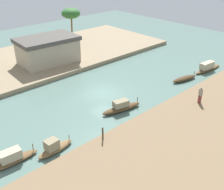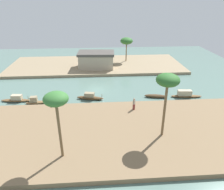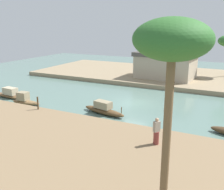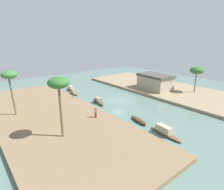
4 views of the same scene
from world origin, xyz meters
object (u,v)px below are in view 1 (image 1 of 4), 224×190
object	(u,v)px
sampan_open_hull	(121,107)
mooring_post	(103,133)
palm_tree_right_tall	(71,14)
person_on_near_bank	(200,96)
sampan_with_red_awning	(54,147)
sampan_near_left_bank	(9,160)
sampan_downstream_large	(184,79)
riverside_building	(48,50)
sampan_upstream_small	(208,67)

from	to	relation	value
sampan_open_hull	mooring_post	size ratio (longest dim) A/B	3.95
palm_tree_right_tall	person_on_near_bank	bearing A→B (deg)	-95.05
palm_tree_right_tall	sampan_with_red_awning	bearing A→B (deg)	-128.67
sampan_near_left_bank	sampan_open_hull	bearing A→B (deg)	3.48
sampan_with_red_awning	mooring_post	distance (m)	4.08
sampan_downstream_large	mooring_post	xyz separation A→B (m)	(-15.97, -2.83, 0.86)
sampan_downstream_large	sampan_near_left_bank	bearing A→B (deg)	-169.63
sampan_open_hull	riverside_building	size ratio (longest dim) A/B	0.55
sampan_near_left_bank	mooring_post	world-z (taller)	mooring_post
mooring_post	palm_tree_right_tall	size ratio (longest dim) A/B	0.20
sampan_upstream_small	sampan_open_hull	bearing A→B (deg)	-176.37
sampan_with_red_awning	riverside_building	size ratio (longest dim) A/B	0.40
mooring_post	riverside_building	xyz separation A→B (m)	(6.22, 18.67, 1.23)
sampan_near_left_bank	sampan_with_red_awning	distance (m)	3.48
sampan_open_hull	sampan_upstream_small	bearing A→B (deg)	10.38
person_on_near_bank	sampan_near_left_bank	bearing A→B (deg)	-74.74
person_on_near_bank	palm_tree_right_tall	world-z (taller)	palm_tree_right_tall
sampan_with_red_awning	sampan_open_hull	bearing A→B (deg)	2.09
person_on_near_bank	riverside_building	size ratio (longest dim) A/B	0.21
sampan_downstream_large	person_on_near_bank	bearing A→B (deg)	-122.15
sampan_near_left_bank	sampan_downstream_large	size ratio (longest dim) A/B	1.23
mooring_post	sampan_downstream_large	bearing A→B (deg)	10.05
person_on_near_bank	sampan_with_red_awning	bearing A→B (deg)	-74.14
mooring_post	riverside_building	distance (m)	19.71
sampan_with_red_awning	sampan_upstream_small	bearing A→B (deg)	-2.84
sampan_upstream_small	mooring_post	xyz separation A→B (m)	(-20.94, -2.58, 0.64)
sampan_near_left_bank	sampan_upstream_small	world-z (taller)	sampan_upstream_small
sampan_open_hull	mooring_post	world-z (taller)	mooring_post
sampan_downstream_large	palm_tree_right_tall	bearing A→B (deg)	107.23
sampan_near_left_bank	sampan_open_hull	size ratio (longest dim) A/B	1.04
sampan_with_red_awning	riverside_building	world-z (taller)	riverside_building
sampan_downstream_large	sampan_with_red_awning	world-z (taller)	sampan_with_red_awning
sampan_downstream_large	mooring_post	size ratio (longest dim) A/B	3.35
sampan_near_left_bank	person_on_near_bank	distance (m)	18.97
sampan_downstream_large	sampan_open_hull	size ratio (longest dim) A/B	0.85
sampan_downstream_large	sampan_upstream_small	xyz separation A→B (m)	(4.97, -0.25, 0.23)
sampan_downstream_large	person_on_near_bank	xyz separation A→B (m)	(-4.54, -4.85, 1.07)
sampan_near_left_bank	sampan_with_red_awning	world-z (taller)	sampan_with_red_awning
riverside_building	person_on_near_bank	bearing A→B (deg)	-72.17
sampan_with_red_awning	palm_tree_right_tall	world-z (taller)	palm_tree_right_tall
sampan_near_left_bank	person_on_near_bank	bearing A→B (deg)	-11.39
person_on_near_bank	riverside_building	bearing A→B (deg)	-135.07
sampan_open_hull	riverside_building	bearing A→B (deg)	97.22
mooring_post	sampan_with_red_awning	bearing A→B (deg)	150.85
sampan_near_left_bank	palm_tree_right_tall	distance (m)	29.38
sampan_open_hull	person_on_near_bank	size ratio (longest dim) A/B	2.58
sampan_upstream_small	sampan_near_left_bank	bearing A→B (deg)	-176.13
sampan_open_hull	sampan_upstream_small	size ratio (longest dim) A/B	0.87
sampan_downstream_large	palm_tree_right_tall	xyz separation A→B (m)	(-2.28, 20.63, 5.22)
riverside_building	sampan_with_red_awning	bearing A→B (deg)	-116.54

